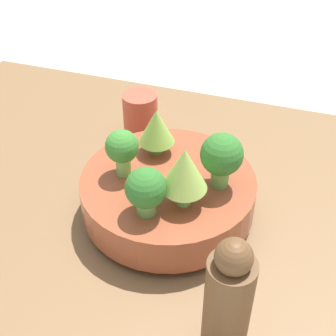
{
  "coord_description": "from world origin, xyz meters",
  "views": [
    {
      "loc": [
        -0.14,
        0.54,
        0.56
      ],
      "look_at": [
        0.03,
        0.04,
        0.14
      ],
      "focal_mm": 50.0,
      "sensor_mm": 36.0,
      "label": 1
    }
  ],
  "objects": [
    {
      "name": "pepper_mill",
      "position": [
        -0.11,
        0.24,
        0.13
      ],
      "size": [
        0.05,
        0.05,
        0.18
      ],
      "color": "brown",
      "rests_on": "table"
    },
    {
      "name": "broccoli_floret_right",
      "position": [
        0.09,
        0.05,
        0.16
      ],
      "size": [
        0.05,
        0.05,
        0.08
      ],
      "color": "#7AB256",
      "rests_on": "bowl"
    },
    {
      "name": "bowl",
      "position": [
        0.03,
        0.04,
        0.09
      ],
      "size": [
        0.26,
        0.26,
        0.07
      ],
      "color": "brown",
      "rests_on": "table"
    },
    {
      "name": "broccoli_floret_back",
      "position": [
        0.03,
        0.12,
        0.16
      ],
      "size": [
        0.06,
        0.06,
        0.07
      ],
      "color": "#609347",
      "rests_on": "bowl"
    },
    {
      "name": "cup",
      "position": [
        0.14,
        -0.15,
        0.09
      ],
      "size": [
        0.07,
        0.07,
        0.09
      ],
      "color": "#C64C38",
      "rests_on": "table"
    },
    {
      "name": "romanesco_piece_near",
      "position": [
        0.06,
        -0.02,
        0.16
      ],
      "size": [
        0.06,
        0.06,
        0.08
      ],
      "color": "#609347",
      "rests_on": "bowl"
    },
    {
      "name": "romanesco_piece_far",
      "position": [
        -0.01,
        0.08,
        0.18
      ],
      "size": [
        0.06,
        0.06,
        0.09
      ],
      "color": "#7AB256",
      "rests_on": "bowl"
    },
    {
      "name": "ground_plane",
      "position": [
        0.0,
        0.0,
        0.0
      ],
      "size": [
        6.0,
        6.0,
        0.0
      ],
      "primitive_type": "plane",
      "color": "beige"
    },
    {
      "name": "table",
      "position": [
        0.0,
        0.0,
        0.02
      ],
      "size": [
        1.17,
        0.68,
        0.05
      ],
      "color": "brown",
      "rests_on": "ground_plane"
    },
    {
      "name": "broccoli_floret_left",
      "position": [
        -0.05,
        0.03,
        0.17
      ],
      "size": [
        0.06,
        0.06,
        0.09
      ],
      "color": "#609347",
      "rests_on": "bowl"
    }
  ]
}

